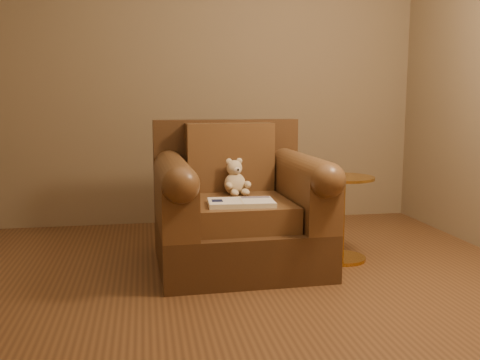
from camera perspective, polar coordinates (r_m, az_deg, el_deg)
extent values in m
plane|color=brown|center=(3.12, -0.08, -12.52)|extent=(4.00, 4.00, 0.00)
cube|color=#806C4E|center=(4.89, -4.27, 11.23)|extent=(4.00, 0.02, 2.70)
cube|color=#452C17|center=(3.67, -0.15, -6.75)|extent=(1.11, 1.06, 0.30)
cube|color=#452C17|center=(4.02, -1.46, 1.68)|extent=(1.09, 0.13, 0.67)
cube|color=brown|center=(3.56, 0.02, -3.36)|extent=(0.65, 0.77, 0.16)
cube|color=brown|center=(3.87, -1.09, 2.47)|extent=(0.63, 0.19, 0.49)
cube|color=brown|center=(3.48, -6.98, -2.15)|extent=(0.24, 0.93, 0.35)
cube|color=brown|center=(3.65, 6.70, -1.64)|extent=(0.24, 0.93, 0.35)
cylinder|color=brown|center=(3.46, -7.04, 0.67)|extent=(0.24, 0.93, 0.22)
cylinder|color=brown|center=(3.63, 6.74, 1.05)|extent=(0.24, 0.93, 0.22)
ellipsoid|color=beige|center=(3.73, -0.55, -0.41)|extent=(0.15, 0.13, 0.16)
sphere|color=beige|center=(3.73, -0.60, 1.29)|extent=(0.11, 0.11, 0.11)
ellipsoid|color=beige|center=(3.71, -1.19, 1.98)|extent=(0.04, 0.03, 0.04)
ellipsoid|color=beige|center=(3.74, -0.08, 2.03)|extent=(0.04, 0.03, 0.04)
ellipsoid|color=beige|center=(3.68, -0.30, 1.05)|extent=(0.05, 0.03, 0.04)
sphere|color=black|center=(3.66, -0.20, 1.10)|extent=(0.02, 0.02, 0.02)
ellipsoid|color=beige|center=(3.65, -1.19, -0.62)|extent=(0.05, 0.10, 0.05)
ellipsoid|color=beige|center=(3.70, 0.81, -0.49)|extent=(0.05, 0.10, 0.05)
ellipsoid|color=beige|center=(3.64, -0.60, -1.39)|extent=(0.06, 0.10, 0.05)
ellipsoid|color=beige|center=(3.67, 0.57, -1.31)|extent=(0.06, 0.10, 0.05)
cube|color=beige|center=(3.35, 0.11, -2.46)|extent=(0.43, 0.27, 0.03)
cube|color=white|center=(3.34, -1.65, -2.23)|extent=(0.21, 0.26, 0.00)
cube|color=white|center=(3.36, 1.86, -2.15)|extent=(0.21, 0.26, 0.00)
cube|color=beige|center=(3.35, 0.11, -2.17)|extent=(0.02, 0.25, 0.00)
cube|color=#0F1638|center=(3.33, -2.45, -2.21)|extent=(0.07, 0.09, 0.00)
cube|color=slate|center=(3.44, 1.64, -1.85)|extent=(0.19, 0.06, 0.00)
cylinder|color=#C38B35|center=(3.88, 10.74, -8.17)|extent=(0.34, 0.34, 0.03)
cylinder|color=#C38B35|center=(3.81, 10.86, -4.06)|extent=(0.03, 0.03, 0.55)
cylinder|color=#C38B35|center=(3.76, 10.98, 0.22)|extent=(0.43, 0.43, 0.02)
cylinder|color=#C38B35|center=(3.76, 10.98, 0.02)|extent=(0.03, 0.03, 0.02)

